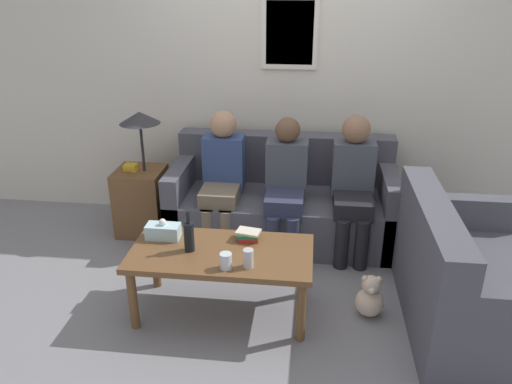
{
  "coord_description": "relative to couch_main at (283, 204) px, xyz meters",
  "views": [
    {
      "loc": [
        0.23,
        -3.47,
        2.14
      ],
      "look_at": [
        -0.17,
        -0.1,
        0.67
      ],
      "focal_mm": 35.0,
      "sensor_mm": 36.0,
      "label": 1
    }
  ],
  "objects": [
    {
      "name": "book_stack",
      "position": [
        -0.17,
        -1.0,
        0.21
      ],
      "size": [
        0.18,
        0.14,
        0.07
      ],
      "color": "red",
      "rests_on": "coffee_table"
    },
    {
      "name": "person_left",
      "position": [
        -0.51,
        -0.14,
        0.32
      ],
      "size": [
        0.34,
        0.58,
        1.13
      ],
      "color": "#756651",
      "rests_on": "ground_plane"
    },
    {
      "name": "person_right",
      "position": [
        0.58,
        -0.19,
        0.33
      ],
      "size": [
        0.34,
        0.59,
        1.14
      ],
      "color": "black",
      "rests_on": "ground_plane"
    },
    {
      "name": "side_table_with_lamp",
      "position": [
        -1.25,
        -0.08,
        0.08
      ],
      "size": [
        0.43,
        0.41,
        1.11
      ],
      "color": "brown",
      "rests_on": "ground_plane"
    },
    {
      "name": "soda_can",
      "position": [
        -0.13,
        -1.34,
        0.24
      ],
      "size": [
        0.07,
        0.07,
        0.12
      ],
      "color": "#BCBCC1",
      "rests_on": "coffee_table"
    },
    {
      "name": "couch_side",
      "position": [
        1.28,
        -1.11,
        0.0
      ],
      "size": [
        0.85,
        1.35,
        0.85
      ],
      "rotation": [
        0.0,
        0.0,
        1.57
      ],
      "color": "#4C4C56",
      "rests_on": "ground_plane"
    },
    {
      "name": "person_middle",
      "position": [
        0.03,
        -0.21,
        0.3
      ],
      "size": [
        0.34,
        0.58,
        1.1
      ],
      "color": "#2D334C",
      "rests_on": "ground_plane"
    },
    {
      "name": "teddy_bear",
      "position": [
        0.67,
        -1.1,
        -0.17
      ],
      "size": [
        0.2,
        0.2,
        0.31
      ],
      "color": "beige",
      "rests_on": "ground_plane"
    },
    {
      "name": "coffee_table",
      "position": [
        -0.33,
        -1.17,
        0.12
      ],
      "size": [
        1.21,
        0.6,
        0.48
      ],
      "color": "brown",
      "rests_on": "ground_plane"
    },
    {
      "name": "ground_plane",
      "position": [
        0.0,
        -0.51,
        -0.3
      ],
      "size": [
        16.0,
        16.0,
        0.0
      ],
      "primitive_type": "plane",
      "color": "gray"
    },
    {
      "name": "wall_back",
      "position": [
        0.0,
        0.45,
        1.0
      ],
      "size": [
        9.0,
        0.08,
        2.6
      ],
      "color": "silver",
      "rests_on": "ground_plane"
    },
    {
      "name": "drinking_glass",
      "position": [
        -0.26,
        -1.38,
        0.23
      ],
      "size": [
        0.08,
        0.08,
        0.1
      ],
      "color": "silver",
      "rests_on": "coffee_table"
    },
    {
      "name": "wine_bottle",
      "position": [
        -0.54,
        -1.19,
        0.29
      ],
      "size": [
        0.07,
        0.07,
        0.29
      ],
      "color": "black",
      "rests_on": "coffee_table"
    },
    {
      "name": "tissue_box",
      "position": [
        -0.76,
        -1.04,
        0.23
      ],
      "size": [
        0.23,
        0.12,
        0.14
      ],
      "color": "silver",
      "rests_on": "coffee_table"
    },
    {
      "name": "couch_main",
      "position": [
        0.0,
        0.0,
        0.0
      ],
      "size": [
        1.91,
        0.85,
        0.85
      ],
      "color": "#4C4C56",
      "rests_on": "ground_plane"
    }
  ]
}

